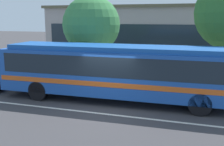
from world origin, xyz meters
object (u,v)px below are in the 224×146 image
pedestrian_waiting_near_sign (72,67)px  bus_stop_sign (222,68)px  street_tree_near_stop (91,25)px  transit_bus (116,69)px

pedestrian_waiting_near_sign → bus_stop_sign: bearing=-2.5°
street_tree_near_stop → pedestrian_waiting_near_sign: bearing=-126.0°
pedestrian_waiting_near_sign → bus_stop_sign: bus_stop_sign is taller
transit_bus → street_tree_near_stop: street_tree_near_stop is taller
pedestrian_waiting_near_sign → street_tree_near_stop: (0.85, 1.17, 2.62)m
transit_bus → street_tree_near_stop: 5.01m
transit_bus → bus_stop_sign: size_ratio=5.20×
pedestrian_waiting_near_sign → bus_stop_sign: size_ratio=0.72×
bus_stop_sign → street_tree_near_stop: bearing=168.8°
pedestrian_waiting_near_sign → street_tree_near_stop: street_tree_near_stop is taller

